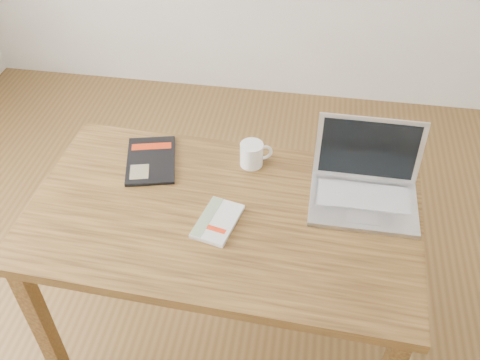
# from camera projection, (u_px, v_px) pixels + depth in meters

# --- Properties ---
(room) EXTENTS (4.04, 4.04, 2.70)m
(room) POSITION_uv_depth(u_px,v_px,m) (185.00, 68.00, 1.36)
(room) COLOR brown
(room) RESTS_ON ground
(desk) EXTENTS (1.37, 0.83, 0.75)m
(desk) POSITION_uv_depth(u_px,v_px,m) (223.00, 229.00, 1.89)
(desk) COLOR brown
(desk) RESTS_ON ground
(white_guidebook) EXTENTS (0.16, 0.22, 0.02)m
(white_guidebook) POSITION_uv_depth(u_px,v_px,m) (218.00, 221.00, 1.78)
(white_guidebook) COLOR silver
(white_guidebook) RESTS_ON desk
(black_guidebook) EXTENTS (0.24, 0.30, 0.01)m
(black_guidebook) POSITION_uv_depth(u_px,v_px,m) (151.00, 160.00, 2.01)
(black_guidebook) COLOR black
(black_guidebook) RESTS_ON desk
(laptop) EXTENTS (0.37, 0.29, 0.26)m
(laptop) POSITION_uv_depth(u_px,v_px,m) (365.00, 184.00, 1.85)
(laptop) COLOR silver
(laptop) RESTS_ON desk
(coffee_mug) EXTENTS (0.12, 0.09, 0.09)m
(coffee_mug) POSITION_uv_depth(u_px,v_px,m) (252.00, 154.00, 1.98)
(coffee_mug) COLOR white
(coffee_mug) RESTS_ON desk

